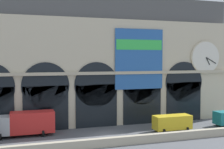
# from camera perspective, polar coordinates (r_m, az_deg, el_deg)

# --- Properties ---
(ground_plane) EXTENTS (200.00, 200.00, 0.00)m
(ground_plane) POSITION_cam_1_polar(r_m,az_deg,el_deg) (38.50, -1.11, -11.83)
(ground_plane) COLOR #54565B
(quay_parapet_wall) EXTENTS (90.00, 0.70, 1.00)m
(quay_parapet_wall) POSITION_cam_1_polar(r_m,az_deg,el_deg) (34.12, 1.17, -12.92)
(quay_parapet_wall) COLOR #B2A891
(quay_parapet_wall) RESTS_ON ground
(station_building) EXTENTS (44.62, 4.49, 19.43)m
(station_building) POSITION_cam_1_polar(r_m,az_deg,el_deg) (44.01, -3.66, 2.38)
(station_building) COLOR beige
(station_building) RESTS_ON ground
(box_truck_midwest) EXTENTS (7.50, 2.91, 3.12)m
(box_truck_midwest) POSITION_cam_1_polar(r_m,az_deg,el_deg) (39.41, -16.59, -9.07)
(box_truck_midwest) COLOR #ADB2B7
(box_truck_midwest) RESTS_ON ground
(van_mideast) EXTENTS (5.20, 2.48, 2.20)m
(van_mideast) POSITION_cam_1_polar(r_m,az_deg,el_deg) (41.17, 11.69, -9.13)
(van_mideast) COLOR gold
(van_mideast) RESTS_ON ground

